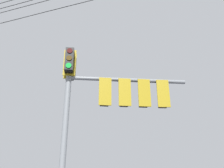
# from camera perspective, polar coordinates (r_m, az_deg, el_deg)

# --- Properties ---
(signal_mast_assembly) EXTENTS (3.40, 3.59, 7.04)m
(signal_mast_assembly) POSITION_cam_1_polar(r_m,az_deg,el_deg) (9.24, -2.28, -3.67)
(signal_mast_assembly) COLOR gray
(signal_mast_assembly) RESTS_ON ground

